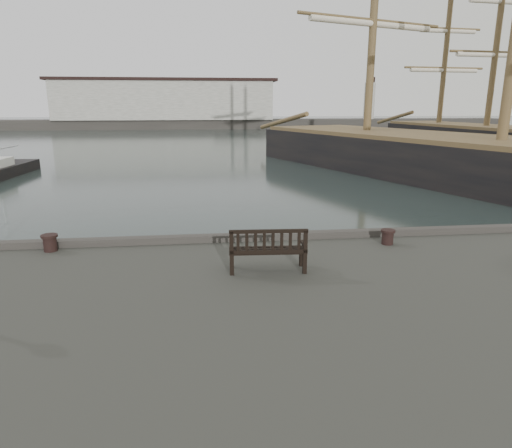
# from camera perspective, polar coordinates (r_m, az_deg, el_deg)

# --- Properties ---
(ground) EXTENTS (400.00, 400.00, 0.00)m
(ground) POSITION_cam_1_polar(r_m,az_deg,el_deg) (13.04, -3.80, -8.51)
(ground) COLOR black
(ground) RESTS_ON ground
(breakwater) EXTENTS (140.00, 9.50, 12.20)m
(breakwater) POSITION_cam_1_polar(r_m,az_deg,el_deg) (104.06, -9.31, 14.04)
(breakwater) COLOR #383530
(breakwater) RESTS_ON ground
(bench) EXTENTS (1.72, 0.68, 0.97)m
(bench) POSITION_cam_1_polar(r_m,az_deg,el_deg) (10.07, 1.46, -4.20)
(bench) COLOR black
(bench) RESTS_ON quay
(bollard_left) EXTENTS (0.54, 0.54, 0.43)m
(bollard_left) POSITION_cam_1_polar(r_m,az_deg,el_deg) (12.56, -24.36, -2.16)
(bollard_left) COLOR black
(bollard_left) RESTS_ON quay
(bollard_right) EXTENTS (0.48, 0.48, 0.39)m
(bollard_right) POSITION_cam_1_polar(r_m,az_deg,el_deg) (12.50, 16.13, -1.57)
(bollard_right) COLOR black
(bollard_right) RESTS_ON quay
(yacht_d) EXTENTS (2.78, 8.62, 10.85)m
(yacht_d) POSITION_cam_1_polar(r_m,az_deg,el_deg) (38.73, -29.20, 5.56)
(yacht_d) COLOR black
(yacht_d) RESTS_ON ground
(tall_ship_main) EXTENTS (24.13, 45.82, 34.09)m
(tall_ship_main) POSITION_cam_1_polar(r_m,az_deg,el_deg) (32.99, 27.90, 5.52)
(tall_ship_main) COLOR black
(tall_ship_main) RESTS_ON ground
(tall_ship_far) EXTENTS (9.60, 31.59, 26.66)m
(tall_ship_far) POSITION_cam_1_polar(r_m,az_deg,el_deg) (56.43, 26.60, 8.83)
(tall_ship_far) COLOR black
(tall_ship_far) RESTS_ON ground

